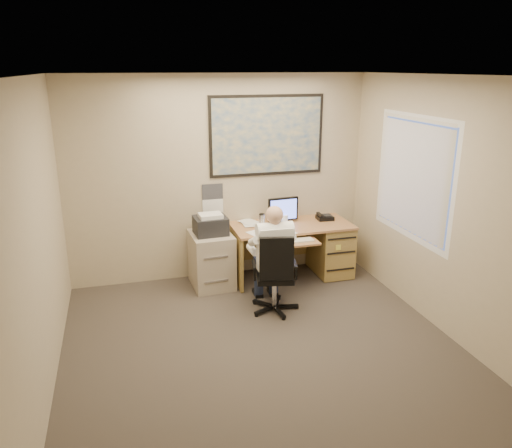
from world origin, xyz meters
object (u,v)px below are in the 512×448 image
object	(u,v)px
desk	(314,244)
person	(274,259)
filing_cabinet	(211,255)
office_chair	(276,289)

from	to	relation	value
desk	person	distance (m)	1.24
desk	filing_cabinet	distance (m)	1.44
desk	office_chair	world-z (taller)	desk
office_chair	person	bearing A→B (deg)	109.40
desk	person	bearing A→B (deg)	-134.51
filing_cabinet	office_chair	distance (m)	1.12
person	office_chair	bearing A→B (deg)	-80.61
office_chair	person	xyz separation A→B (m)	(-0.01, 0.08, 0.35)
desk	person	world-z (taller)	person
filing_cabinet	person	distance (m)	1.06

